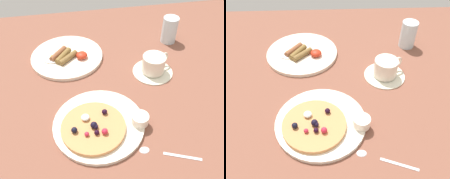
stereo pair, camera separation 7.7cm
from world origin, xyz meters
The scene contains 10 objects.
ground_plane centered at (0.00, 0.00, -1.50)cm, with size 175.71×125.00×3.00cm, color brown.
pancake_plate centered at (-3.12, -10.55, 0.63)cm, with size 27.28×27.28×1.26cm, color white.
pancake_with_berries centered at (-5.00, -12.52, 2.00)cm, with size 18.83×18.83×3.22cm.
syrup_ramekin centered at (8.86, -12.62, 2.81)cm, with size 5.10×5.10×3.01cm.
breakfast_plate centered at (-10.79, 24.51, 0.67)cm, with size 27.79×27.79×1.34cm, color #F4E2CC.
fried_breakfast centered at (-11.28, 22.76, 2.32)cm, with size 16.74×11.16×2.56cm.
coffee_saucer centered at (19.82, 10.26, 0.42)cm, with size 14.63×14.63×0.84cm, color white.
coffee_cup centered at (19.97, 10.34, 4.08)cm, with size 10.76×8.26×6.23cm.
teaspoon centered at (11.83, -22.79, 0.24)cm, with size 15.99×7.11×0.60cm.
water_glass centered at (32.18, 29.01, 5.43)cm, with size 6.30×6.30×10.86cm, color silver.
Camera 1 is at (-7.46, -56.80, 60.45)cm, focal length 40.25 mm.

